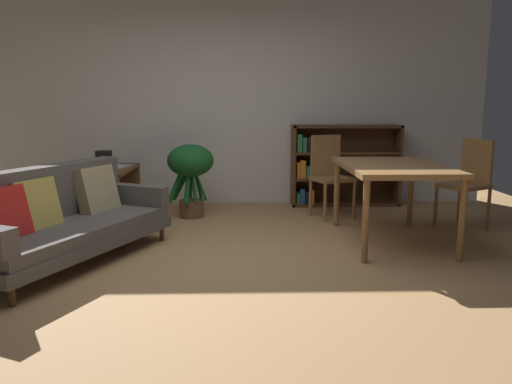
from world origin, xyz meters
TOP-DOWN VIEW (x-y plane):
  - ground_plane at (0.00, 0.00)m, footprint 8.16×8.16m
  - back_wall_panel at (0.00, 2.70)m, footprint 6.80×0.10m
  - fabric_couch at (-1.34, 0.14)m, footprint 1.49×2.06m
  - media_console at (-1.30, 1.85)m, footprint 0.36×1.10m
  - open_laptop at (-1.36, 1.98)m, footprint 0.46×0.40m
  - desk_speaker at (-1.33, 1.56)m, footprint 0.18×0.18m
  - potted_floor_plant at (-0.40, 1.79)m, footprint 0.54×0.54m
  - dining_table at (1.62, 0.67)m, footprint 0.91×1.39m
  - dining_chair_near at (1.21, 1.77)m, footprint 0.52×0.50m
  - dining_chair_far at (2.60, 1.20)m, footprint 0.56×0.55m
  - bookshelf at (1.45, 2.51)m, footprint 1.39×0.35m

SIDE VIEW (x-z plane):
  - ground_plane at x=0.00m, z-range 0.00..0.00m
  - media_console at x=-1.30m, z-range 0.00..0.57m
  - fabric_couch at x=-1.34m, z-range -0.02..0.77m
  - bookshelf at x=1.45m, z-range -0.01..1.04m
  - dining_chair_far at x=2.60m, z-range 0.05..0.99m
  - dining_chair_near at x=1.21m, z-range 0.05..1.01m
  - potted_floor_plant at x=-0.40m, z-range 0.16..1.01m
  - open_laptop at x=-1.36m, z-range 0.55..0.64m
  - dining_table at x=1.62m, z-range 0.30..1.06m
  - desk_speaker at x=-1.33m, z-range 0.57..0.80m
  - back_wall_panel at x=0.00m, z-range 0.00..2.70m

